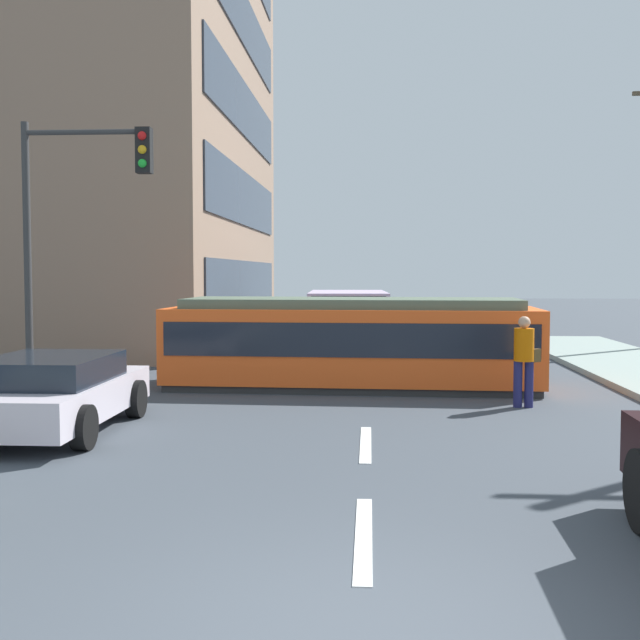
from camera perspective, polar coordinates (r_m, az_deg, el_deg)
The scene contains 11 objects.
ground_plane at distance 15.47m, azimuth 3.38°, elevation -5.73°, with size 120.00×120.00×0.00m, color #3F464E.
lane_stripe_1 at distance 7.68m, azimuth 3.15°, elevation -15.27°, with size 0.16×2.40×0.01m, color silver.
lane_stripe_2 at distance 11.54m, azimuth 3.31°, elevation -8.88°, with size 0.16×2.40×0.01m, color silver.
lane_stripe_3 at distance 23.05m, azimuth 3.45°, elevation -2.68°, with size 0.16×2.40×0.01m, color silver.
lane_stripe_4 at distance 29.02m, azimuth 3.48°, elevation -1.42°, with size 0.16×2.40×0.01m, color silver.
corner_building at distance 32.28m, azimuth -21.56°, elevation 13.09°, with size 17.77×17.23×16.00m.
streetcar_tram at distance 16.98m, azimuth 2.31°, elevation -1.55°, with size 7.93×2.86×1.91m.
city_bus at distance 26.28m, azimuth 2.02°, elevation 0.35°, with size 2.70×5.15×1.83m.
pedestrian_crossing at distance 14.91m, azimuth 14.49°, elevation -2.52°, with size 0.51×0.36×1.67m.
parked_sedan_mid at distance 12.94m, azimuth -18.70°, elevation -4.93°, with size 2.07×4.15×1.19m.
traffic_light_mast at distance 15.61m, azimuth -17.24°, elevation 7.65°, with size 2.47×0.33×5.27m.
Camera 1 is at (0.05, -5.27, 2.47)m, focal length 44.46 mm.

